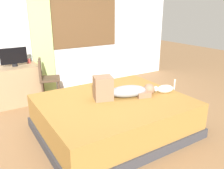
# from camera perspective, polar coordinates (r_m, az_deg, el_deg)

# --- Properties ---
(ground_plane) EXTENTS (16.00, 16.00, 0.00)m
(ground_plane) POSITION_cam_1_polar(r_m,az_deg,el_deg) (3.52, -1.37, -12.15)
(ground_plane) COLOR olive
(back_wall_with_window) EXTENTS (6.40, 0.14, 2.90)m
(back_wall_with_window) POSITION_cam_1_polar(r_m,az_deg,el_deg) (5.21, -15.05, 14.17)
(back_wall_with_window) COLOR silver
(back_wall_with_window) RESTS_ON ground
(bed) EXTENTS (2.12, 1.76, 0.53)m
(bed) POSITION_cam_1_polar(r_m,az_deg,el_deg) (3.47, 0.36, -7.71)
(bed) COLOR #38383D
(bed) RESTS_ON ground
(person_lying) EXTENTS (0.93, 0.49, 0.34)m
(person_lying) POSITION_cam_1_polar(r_m,az_deg,el_deg) (3.40, 2.44, -1.36)
(person_lying) COLOR #8C939E
(person_lying) RESTS_ON bed
(cat) EXTENTS (0.34, 0.20, 0.21)m
(cat) POSITION_cam_1_polar(r_m,az_deg,el_deg) (3.67, 12.73, -1.06)
(cat) COLOR silver
(cat) RESTS_ON bed
(desk) EXTENTS (0.90, 0.56, 0.74)m
(desk) POSITION_cam_1_polar(r_m,az_deg,el_deg) (4.83, -22.80, -0.15)
(desk) COLOR #997A56
(desk) RESTS_ON ground
(tv_monitor) EXTENTS (0.48, 0.10, 0.35)m
(tv_monitor) POSITION_cam_1_polar(r_m,az_deg,el_deg) (4.70, -23.12, 6.32)
(tv_monitor) COLOR black
(tv_monitor) RESTS_ON desk
(cup) EXTENTS (0.07, 0.07, 0.09)m
(cup) POSITION_cam_1_polar(r_m,az_deg,el_deg) (4.90, -19.87, 5.49)
(cup) COLOR #B23D38
(cup) RESTS_ON desk
(chair_by_desk) EXTENTS (0.48, 0.48, 0.86)m
(chair_by_desk) POSITION_cam_1_polar(r_m,az_deg,el_deg) (4.70, -15.98, 1.89)
(chair_by_desk) COLOR #4C3828
(chair_by_desk) RESTS_ON ground
(curtain_left) EXTENTS (0.44, 0.06, 2.41)m
(curtain_left) POSITION_cam_1_polar(r_m,az_deg,el_deg) (5.06, -17.00, 11.03)
(curtain_left) COLOR #ADCC75
(curtain_left) RESTS_ON ground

